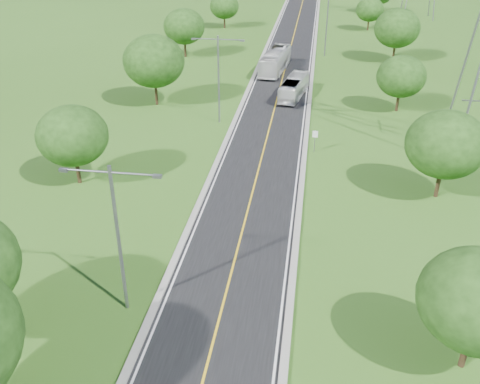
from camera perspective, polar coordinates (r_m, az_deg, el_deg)
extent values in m
plane|color=#315A19|center=(76.68, 4.34, 11.18)|extent=(260.00, 260.00, 0.00)
cube|color=black|center=(82.42, 4.67, 12.42)|extent=(8.00, 150.00, 0.06)
cube|color=gray|center=(82.76, 1.67, 12.63)|extent=(0.50, 150.00, 0.22)
cube|color=gray|center=(82.25, 7.69, 12.29)|extent=(0.50, 150.00, 0.22)
cylinder|color=slate|center=(55.42, 7.97, 5.38)|extent=(0.08, 0.08, 2.40)
cube|color=white|center=(55.09, 8.03, 6.13)|extent=(0.55, 0.04, 0.70)
cylinder|color=slate|center=(32.58, -12.80, -5.21)|extent=(0.22, 0.22, 10.00)
cylinder|color=slate|center=(30.86, -16.14, 2.20)|extent=(2.80, 0.12, 0.12)
cylinder|color=slate|center=(29.85, -11.21, 1.90)|extent=(2.80, 0.12, 0.12)
cube|color=slate|center=(31.42, -18.30, 2.24)|extent=(0.50, 0.25, 0.18)
cube|color=slate|center=(29.49, -8.81, 1.67)|extent=(0.50, 0.25, 0.18)
cylinder|color=slate|center=(61.69, -2.29, 11.79)|extent=(0.22, 0.22, 10.00)
cylinder|color=slate|center=(60.81, -3.73, 15.99)|extent=(2.80, 0.12, 0.12)
cylinder|color=slate|center=(60.30, -1.02, 15.93)|extent=(2.80, 0.12, 0.12)
cube|color=slate|center=(61.09, -4.97, 15.95)|extent=(0.50, 0.25, 0.18)
cube|color=slate|center=(60.12, 0.25, 15.85)|extent=(0.50, 0.25, 0.18)
cylinder|color=slate|center=(92.80, 9.23, 17.14)|extent=(0.22, 0.22, 10.00)
cylinder|color=black|center=(50.80, -16.91, 2.33)|extent=(0.36, 0.36, 2.70)
ellipsoid|color=#1A3A0F|center=(49.51, -17.45, 5.76)|extent=(6.30, 6.30, 5.36)
cylinder|color=black|center=(69.43, -8.93, 10.47)|extent=(0.36, 0.36, 3.24)
ellipsoid|color=#1A3A0F|center=(68.33, -9.18, 13.62)|extent=(7.56, 7.56, 6.43)
cylinder|color=black|center=(92.28, -5.87, 15.02)|extent=(0.36, 0.36, 2.88)
ellipsoid|color=#1A3A0F|center=(91.54, -5.98, 17.16)|extent=(6.72, 6.72, 5.71)
cylinder|color=black|center=(114.79, -1.66, 17.70)|extent=(0.36, 0.36, 2.52)
ellipsoid|color=#1A3A0F|center=(114.26, -1.68, 19.22)|extent=(5.88, 5.88, 5.00)
cylinder|color=black|center=(32.72, 22.94, -15.03)|extent=(0.36, 0.36, 2.70)
ellipsoid|color=#1A3A0F|center=(30.67, 24.11, -10.49)|extent=(6.30, 6.30, 5.36)
cylinder|color=black|center=(49.30, 20.40, 1.03)|extent=(0.36, 0.36, 2.88)
ellipsoid|color=#1A3A0F|center=(47.89, 21.11, 4.77)|extent=(6.72, 6.72, 5.71)
cylinder|color=black|center=(69.26, 16.47, 9.28)|extent=(0.36, 0.36, 2.52)
ellipsoid|color=#1A3A0F|center=(68.37, 16.82, 11.71)|extent=(5.88, 5.88, 5.00)
cylinder|color=black|center=(92.36, 16.09, 14.16)|extent=(0.36, 0.36, 3.06)
ellipsoid|color=#1A3A0F|center=(91.57, 16.41, 16.42)|extent=(7.14, 7.14, 6.07)
cylinder|color=black|center=(115.51, 13.51, 17.00)|extent=(0.36, 0.36, 2.34)
ellipsoid|color=#1A3A0F|center=(115.02, 13.68, 18.39)|extent=(5.46, 5.46, 4.64)
cylinder|color=black|center=(135.42, 14.51, 18.56)|extent=(0.36, 0.36, 2.70)
imported|color=silver|center=(71.83, 5.78, 11.07)|extent=(3.68, 9.69, 2.64)
imported|color=silver|center=(83.23, 3.79, 13.79)|extent=(4.11, 11.87, 3.24)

